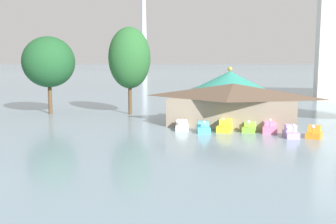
{
  "coord_description": "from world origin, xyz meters",
  "views": [
    {
      "loc": [
        20.89,
        -18.72,
        8.13
      ],
      "look_at": [
        9.89,
        18.61,
        3.06
      ],
      "focal_mm": 41.89,
      "sensor_mm": 36.0,
      "label": 1
    }
  ],
  "objects_px": {
    "pedal_boat_lime": "(250,128)",
    "pedal_boat_lavender": "(291,132)",
    "pedal_boat_white": "(182,126)",
    "boathouse": "(233,103)",
    "pedal_boat_cyan": "(203,128)",
    "pedal_boat_pink": "(269,128)",
    "green_roof_pavilion": "(230,91)",
    "shoreline_tree_tall_left": "(49,62)",
    "pedal_boat_orange": "(314,133)",
    "pedal_boat_yellow": "(225,126)",
    "shoreline_tree_mid": "(130,58)"
  },
  "relations": [
    {
      "from": "green_roof_pavilion",
      "to": "shoreline_tree_tall_left",
      "type": "height_order",
      "value": "shoreline_tree_tall_left"
    },
    {
      "from": "pedal_boat_cyan",
      "to": "boathouse",
      "type": "bearing_deg",
      "value": 141.17
    },
    {
      "from": "pedal_boat_white",
      "to": "pedal_boat_pink",
      "type": "bearing_deg",
      "value": 81.13
    },
    {
      "from": "pedal_boat_cyan",
      "to": "green_roof_pavilion",
      "type": "xyz_separation_m",
      "value": [
        0.86,
        15.64,
        3.19
      ]
    },
    {
      "from": "pedal_boat_white",
      "to": "pedal_boat_yellow",
      "type": "relative_size",
      "value": 0.96
    },
    {
      "from": "boathouse",
      "to": "green_roof_pavilion",
      "type": "height_order",
      "value": "green_roof_pavilion"
    },
    {
      "from": "shoreline_tree_mid",
      "to": "green_roof_pavilion",
      "type": "bearing_deg",
      "value": 13.25
    },
    {
      "from": "pedal_boat_lime",
      "to": "pedal_boat_lavender",
      "type": "bearing_deg",
      "value": 69.35
    },
    {
      "from": "boathouse",
      "to": "pedal_boat_lavender",
      "type": "bearing_deg",
      "value": -42.01
    },
    {
      "from": "pedal_boat_white",
      "to": "pedal_boat_cyan",
      "type": "xyz_separation_m",
      "value": [
        2.78,
        -0.96,
        0.04
      ]
    },
    {
      "from": "pedal_boat_lime",
      "to": "pedal_boat_pink",
      "type": "distance_m",
      "value": 2.21
    },
    {
      "from": "pedal_boat_cyan",
      "to": "boathouse",
      "type": "height_order",
      "value": "boathouse"
    },
    {
      "from": "pedal_boat_lime",
      "to": "boathouse",
      "type": "bearing_deg",
      "value": -144.37
    },
    {
      "from": "pedal_boat_cyan",
      "to": "shoreline_tree_mid",
      "type": "bearing_deg",
      "value": -147.6
    },
    {
      "from": "shoreline_tree_mid",
      "to": "pedal_boat_orange",
      "type": "bearing_deg",
      "value": -24.53
    },
    {
      "from": "pedal_boat_yellow",
      "to": "shoreline_tree_mid",
      "type": "xyz_separation_m",
      "value": [
        -16.19,
        10.65,
        8.03
      ]
    },
    {
      "from": "boathouse",
      "to": "pedal_boat_yellow",
      "type": "bearing_deg",
      "value": -93.37
    },
    {
      "from": "pedal_boat_yellow",
      "to": "pedal_boat_pink",
      "type": "relative_size",
      "value": 1.24
    },
    {
      "from": "pedal_boat_white",
      "to": "pedal_boat_orange",
      "type": "height_order",
      "value": "pedal_boat_orange"
    },
    {
      "from": "pedal_boat_yellow",
      "to": "shoreline_tree_tall_left",
      "type": "relative_size",
      "value": 0.25
    },
    {
      "from": "pedal_boat_cyan",
      "to": "pedal_boat_lavender",
      "type": "height_order",
      "value": "pedal_boat_lavender"
    },
    {
      "from": "pedal_boat_pink",
      "to": "pedal_boat_cyan",
      "type": "bearing_deg",
      "value": -79.91
    },
    {
      "from": "pedal_boat_pink",
      "to": "pedal_boat_lime",
      "type": "bearing_deg",
      "value": -96.62
    },
    {
      "from": "pedal_boat_lime",
      "to": "shoreline_tree_tall_left",
      "type": "xyz_separation_m",
      "value": [
        -30.97,
        6.96,
        7.51
      ]
    },
    {
      "from": "green_roof_pavilion",
      "to": "shoreline_tree_tall_left",
      "type": "bearing_deg",
      "value": -165.96
    },
    {
      "from": "pedal_boat_lavender",
      "to": "pedal_boat_orange",
      "type": "relative_size",
      "value": 1.09
    },
    {
      "from": "green_roof_pavilion",
      "to": "pedal_boat_lime",
      "type": "bearing_deg",
      "value": -72.81
    },
    {
      "from": "pedal_boat_pink",
      "to": "pedal_boat_white",
      "type": "bearing_deg",
      "value": -89.21
    },
    {
      "from": "pedal_boat_cyan",
      "to": "shoreline_tree_tall_left",
      "type": "bearing_deg",
      "value": -125.51
    },
    {
      "from": "pedal_boat_pink",
      "to": "shoreline_tree_tall_left",
      "type": "distance_m",
      "value": 34.73
    },
    {
      "from": "pedal_boat_lime",
      "to": "boathouse",
      "type": "distance_m",
      "value": 5.43
    },
    {
      "from": "green_roof_pavilion",
      "to": "pedal_boat_lavender",
      "type": "bearing_deg",
      "value": -61.02
    },
    {
      "from": "pedal_boat_white",
      "to": "shoreline_tree_mid",
      "type": "relative_size",
      "value": 0.22
    },
    {
      "from": "shoreline_tree_mid",
      "to": "shoreline_tree_tall_left",
      "type": "bearing_deg",
      "value": -165.0
    },
    {
      "from": "pedal_boat_white",
      "to": "boathouse",
      "type": "xyz_separation_m",
      "value": [
        5.34,
        5.24,
        2.32
      ]
    },
    {
      "from": "pedal_boat_orange",
      "to": "green_roof_pavilion",
      "type": "xyz_separation_m",
      "value": [
        -11.13,
        15.3,
        3.18
      ]
    },
    {
      "from": "pedal_boat_lime",
      "to": "shoreline_tree_tall_left",
      "type": "distance_m",
      "value": 32.62
    },
    {
      "from": "pedal_boat_pink",
      "to": "boathouse",
      "type": "distance_m",
      "value": 6.78
    },
    {
      "from": "pedal_boat_lime",
      "to": "pedal_boat_orange",
      "type": "bearing_deg",
      "value": 81.22
    },
    {
      "from": "pedal_boat_yellow",
      "to": "pedal_boat_lime",
      "type": "xyz_separation_m",
      "value": [
        2.8,
        0.47,
        -0.09
      ]
    },
    {
      "from": "pedal_boat_orange",
      "to": "shoreline_tree_mid",
      "type": "distance_m",
      "value": 29.6
    },
    {
      "from": "green_roof_pavilion",
      "to": "shoreline_tree_tall_left",
      "type": "relative_size",
      "value": 0.92
    },
    {
      "from": "pedal_boat_lime",
      "to": "green_roof_pavilion",
      "type": "bearing_deg",
      "value": -158.15
    },
    {
      "from": "pedal_boat_yellow",
      "to": "pedal_boat_lavender",
      "type": "bearing_deg",
      "value": 79.32
    },
    {
      "from": "pedal_boat_orange",
      "to": "boathouse",
      "type": "relative_size",
      "value": 0.15
    },
    {
      "from": "pedal_boat_lavender",
      "to": "pedal_boat_cyan",
      "type": "bearing_deg",
      "value": -101.96
    },
    {
      "from": "pedal_boat_cyan",
      "to": "pedal_boat_lavender",
      "type": "relative_size",
      "value": 0.98
    },
    {
      "from": "pedal_boat_cyan",
      "to": "pedal_boat_orange",
      "type": "distance_m",
      "value": 12.0
    },
    {
      "from": "pedal_boat_white",
      "to": "pedal_boat_cyan",
      "type": "bearing_deg",
      "value": 56.62
    },
    {
      "from": "pedal_boat_pink",
      "to": "pedal_boat_lavender",
      "type": "distance_m",
      "value": 3.09
    }
  ]
}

